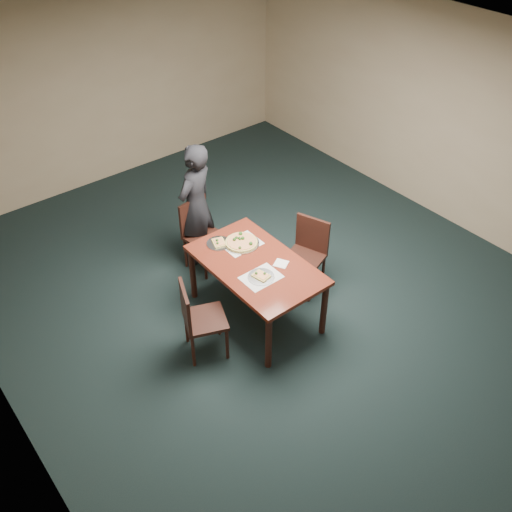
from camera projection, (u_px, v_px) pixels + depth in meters
ground at (284, 309)px, 6.67m from camera, size 8.00×8.00×0.00m
room_shell at (290, 180)px, 5.58m from camera, size 8.00×8.00×8.00m
dining_table at (256, 270)px, 6.20m from camera, size 0.90×1.50×0.75m
chair_far at (200, 231)px, 7.00m from camera, size 0.48×0.48×0.91m
chair_left at (197, 317)px, 5.84m from camera, size 0.55×0.55×0.91m
chair_right at (307, 251)px, 6.69m from camera, size 0.54×0.54×0.91m
diner at (196, 205)px, 6.92m from camera, size 0.69×0.58×1.61m
placemat_main at (242, 244)px, 6.41m from camera, size 0.42×0.32×0.00m
placemat_near at (261, 277)px, 5.96m from camera, size 0.40×0.30×0.00m
pizza_pan at (241, 242)px, 6.39m from camera, size 0.40×0.40×0.07m
slice_plate_near at (261, 276)px, 5.95m from camera, size 0.28×0.28×0.06m
slice_plate_far at (219, 243)px, 6.40m from camera, size 0.28×0.28×0.06m
napkin at (281, 264)px, 6.13m from camera, size 0.19×0.19×0.01m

